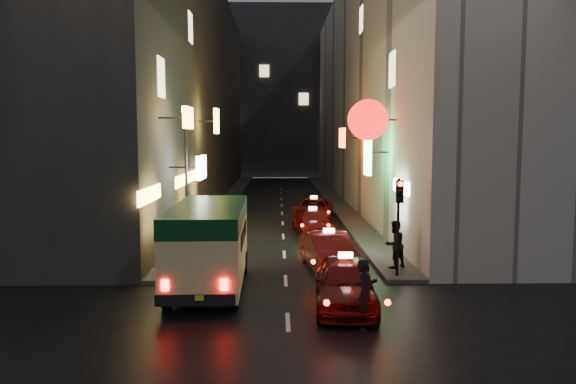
{
  "coord_description": "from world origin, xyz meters",
  "views": [
    {
      "loc": [
        -0.26,
        -11.06,
        5.07
      ],
      "look_at": [
        0.16,
        13.0,
        2.74
      ],
      "focal_mm": 35.0,
      "sensor_mm": 36.0,
      "label": 1
    }
  ],
  "objects": [
    {
      "name": "sidewalk_left",
      "position": [
        -4.25,
        34.0,
        0.07
      ],
      "size": [
        1.5,
        52.0,
        0.15
      ],
      "primitive_type": "cube",
      "color": "#44423F",
      "rests_on": "ground"
    },
    {
      "name": "taxi_third",
      "position": [
        1.58,
        18.47,
        0.74
      ],
      "size": [
        2.49,
        4.83,
        1.64
      ],
      "color": "#610C0B",
      "rests_on": "ground"
    },
    {
      "name": "building_far",
      "position": [
        0.0,
        66.0,
        11.0
      ],
      "size": [
        30.0,
        10.0,
        22.0
      ],
      "primitive_type": "cube",
      "color": "#36373C",
      "rests_on": "ground"
    },
    {
      "name": "building_right",
      "position": [
        8.0,
        33.99,
        9.0
      ],
      "size": [
        8.16,
        52.0,
        18.0
      ],
      "color": "beige",
      "rests_on": "ground"
    },
    {
      "name": "lamp_post",
      "position": [
        -4.2,
        13.0,
        3.72
      ],
      "size": [
        0.28,
        0.28,
        6.22
      ],
      "color": "black",
      "rests_on": "sidewalk_left"
    },
    {
      "name": "pedestrian_sidewalk",
      "position": [
        4.15,
        9.81,
        1.17
      ],
      "size": [
        0.91,
        0.81,
        2.05
      ],
      "primitive_type": "imported",
      "rotation": [
        0.0,
        0.0,
        3.69
      ],
      "color": "black",
      "rests_on": "sidewalk_right"
    },
    {
      "name": "pedestrian_crossing",
      "position": [
        2.03,
        3.42,
        1.06
      ],
      "size": [
        0.64,
        0.8,
        2.13
      ],
      "primitive_type": "imported",
      "rotation": [
        0.0,
        0.0,
        1.26
      ],
      "color": "black",
      "rests_on": "ground"
    },
    {
      "name": "traffic_light",
      "position": [
        4.0,
        8.47,
        2.69
      ],
      "size": [
        0.26,
        0.43,
        3.5
      ],
      "color": "black",
      "rests_on": "sidewalk_right"
    },
    {
      "name": "sidewalk_right",
      "position": [
        4.25,
        34.0,
        0.07
      ],
      "size": [
        1.5,
        52.0,
        0.15
      ],
      "primitive_type": "cube",
      "color": "#44423F",
      "rests_on": "ground"
    },
    {
      "name": "taxi_second",
      "position": [
        1.68,
        10.11,
        0.85
      ],
      "size": [
        2.95,
        5.58,
        1.86
      ],
      "color": "#610C0B",
      "rests_on": "ground"
    },
    {
      "name": "building_left",
      "position": [
        -8.0,
        33.99,
        9.0
      ],
      "size": [
        7.49,
        52.2,
        18.0
      ],
      "color": "#373432",
      "rests_on": "ground"
    },
    {
      "name": "taxi_near",
      "position": [
        1.74,
        5.31,
        0.88
      ],
      "size": [
        2.63,
        5.66,
        1.93
      ],
      "color": "#610C0B",
      "rests_on": "ground"
    },
    {
      "name": "minibus",
      "position": [
        -2.58,
        7.48,
        1.79
      ],
      "size": [
        2.42,
        6.62,
        2.83
      ],
      "color": "beige",
      "rests_on": "ground"
    },
    {
      "name": "taxi_far",
      "position": [
        1.95,
        23.27,
        0.79
      ],
      "size": [
        2.72,
        5.21,
        1.75
      ],
      "color": "#610C0B",
      "rests_on": "ground"
    }
  ]
}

